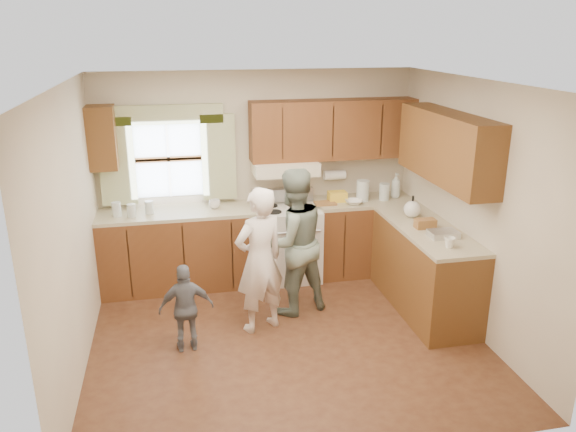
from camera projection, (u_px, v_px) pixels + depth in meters
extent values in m
plane|color=#452315|center=(286.00, 338.00, 5.62)|extent=(3.80, 3.80, 0.00)
plane|color=white|center=(286.00, 83.00, 4.83)|extent=(3.80, 3.80, 0.00)
plane|color=beige|center=(257.00, 175.00, 6.85)|extent=(3.80, 0.00, 3.80)
plane|color=beige|center=(341.00, 306.00, 3.60)|extent=(3.80, 0.00, 3.80)
plane|color=beige|center=(72.00, 234.00, 4.86)|extent=(0.00, 3.50, 3.50)
plane|color=beige|center=(472.00, 207.00, 5.60)|extent=(0.00, 3.50, 3.50)
cube|color=#49240F|center=(180.00, 250.00, 6.64)|extent=(1.82, 0.60, 0.90)
cube|color=#49240F|center=(363.00, 237.00, 7.08)|extent=(1.22, 0.60, 0.90)
cube|color=#3D230E|center=(424.00, 270.00, 6.09)|extent=(0.60, 1.65, 0.90)
cube|color=#B8AD8A|center=(177.00, 213.00, 6.49)|extent=(1.82, 0.60, 0.04)
cube|color=#B8AD8A|center=(365.00, 201.00, 6.93)|extent=(1.22, 0.60, 0.04)
cube|color=#B8AD8A|center=(428.00, 230.00, 5.95)|extent=(0.60, 1.65, 0.04)
cube|color=#49240F|center=(333.00, 129.00, 6.70)|extent=(2.00, 0.33, 0.70)
cube|color=#3D230E|center=(102.00, 138.00, 6.19)|extent=(0.30, 0.33, 0.70)
cube|color=#3D230E|center=(447.00, 147.00, 5.69)|extent=(0.33, 1.65, 0.70)
cube|color=beige|center=(285.00, 168.00, 6.66)|extent=(0.76, 0.45, 0.15)
cube|color=silver|center=(169.00, 159.00, 6.55)|extent=(0.90, 0.03, 0.90)
cube|color=yellow|center=(117.00, 162.00, 6.39)|extent=(0.40, 0.05, 1.02)
cube|color=yellow|center=(219.00, 157.00, 6.62)|extent=(0.40, 0.05, 1.02)
cube|color=yellow|center=(165.00, 115.00, 6.34)|extent=(1.30, 0.05, 0.22)
cylinder|color=white|center=(334.00, 175.00, 6.95)|extent=(0.27, 0.12, 0.12)
imported|color=silver|center=(215.00, 204.00, 6.57)|extent=(0.16, 0.16, 0.10)
imported|color=silver|center=(396.00, 185.00, 6.96)|extent=(0.13, 0.13, 0.31)
imported|color=silver|center=(354.00, 202.00, 6.74)|extent=(0.26, 0.26, 0.05)
imported|color=silver|center=(450.00, 242.00, 5.39)|extent=(0.12, 0.12, 0.10)
cylinder|color=silver|center=(117.00, 209.00, 6.27)|extent=(0.10, 0.10, 0.17)
cylinder|color=silver|center=(132.00, 211.00, 6.26)|extent=(0.10, 0.10, 0.15)
cube|color=olive|center=(325.00, 203.00, 6.74)|extent=(0.25, 0.19, 0.02)
cube|color=yellow|center=(337.00, 196.00, 6.84)|extent=(0.22, 0.15, 0.12)
cylinder|color=silver|center=(363.00, 191.00, 6.83)|extent=(0.15, 0.15, 0.26)
cylinder|color=silver|center=(384.00, 192.00, 6.88)|extent=(0.13, 0.13, 0.20)
sphere|color=silver|center=(412.00, 209.00, 6.24)|extent=(0.19, 0.19, 0.19)
cube|color=olive|center=(425.00, 224.00, 5.92)|extent=(0.22, 0.12, 0.10)
cube|color=silver|center=(443.00, 234.00, 5.67)|extent=(0.29, 0.20, 0.07)
cylinder|color=silver|center=(149.00, 207.00, 6.37)|extent=(0.10, 0.10, 0.15)
cube|color=silver|center=(287.00, 243.00, 6.87)|extent=(0.76, 0.64, 0.90)
cube|color=#B7B7BC|center=(283.00, 195.00, 6.94)|extent=(0.76, 0.10, 0.16)
cylinder|color=#B7B7BC|center=(292.00, 233.00, 6.49)|extent=(0.68, 0.03, 0.03)
cube|color=#5385C2|center=(297.00, 251.00, 6.55)|extent=(0.22, 0.02, 0.42)
cylinder|color=black|center=(270.00, 206.00, 6.80)|extent=(0.18, 0.18, 0.01)
cylinder|color=black|center=(299.00, 204.00, 6.87)|extent=(0.18, 0.18, 0.01)
cylinder|color=black|center=(274.00, 212.00, 6.57)|extent=(0.18, 0.18, 0.01)
cylinder|color=black|center=(304.00, 210.00, 6.64)|extent=(0.18, 0.18, 0.01)
imported|color=silver|center=(260.00, 260.00, 5.58)|extent=(0.65, 0.55, 1.51)
imported|color=#244337|center=(293.00, 242.00, 5.94)|extent=(0.92, 0.81, 1.60)
imported|color=slate|center=(186.00, 308.00, 5.29)|extent=(0.52, 0.24, 0.88)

